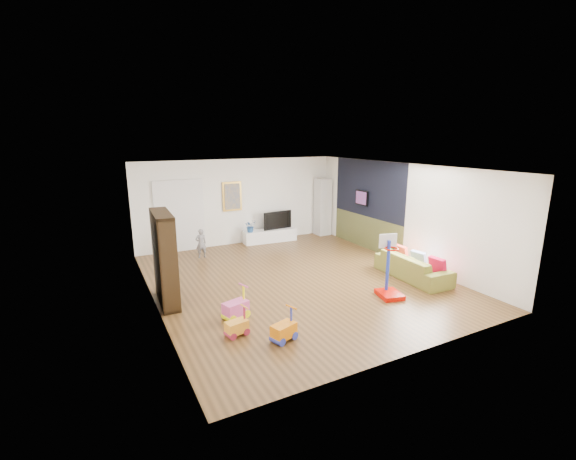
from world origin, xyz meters
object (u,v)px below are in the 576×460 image
bookshelf (165,258)px  sofa (413,266)px  basketball_hoop (391,267)px  media_console (270,236)px

bookshelf → sofa: bookshelf is taller
bookshelf → sofa: 5.78m
bookshelf → sofa: size_ratio=0.96×
sofa → basketball_hoop: size_ratio=1.46×
media_console → sofa: 4.94m
bookshelf → basketball_hoop: 4.73m
media_console → sofa: sofa is taller
basketball_hoop → media_console: bearing=108.1°
bookshelf → media_console: bearing=43.0°
basketball_hoop → sofa: bearing=40.0°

